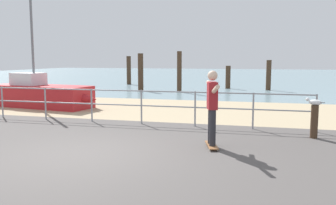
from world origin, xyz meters
name	(u,v)px	position (x,y,z in m)	size (l,w,h in m)	color
ground_plane	(62,169)	(0.00, -1.00, 0.00)	(24.00, 10.00, 0.04)	#514C49
beach_strip	(170,109)	(0.00, 7.00, 0.00)	(24.00, 6.00, 0.04)	tan
sea_surface	(230,76)	(0.00, 35.00, 0.00)	(72.00, 50.00, 0.04)	#75939E
railing_fence	(92,100)	(-1.68, 3.60, 0.70)	(13.23, 0.05, 1.05)	gray
sailboat	(43,95)	(-5.11, 6.17, 0.52)	(5.06, 2.08, 4.82)	#B21E23
skateboard	(212,145)	(2.42, 1.22, 0.07)	(0.41, 0.82, 0.08)	brown
skateboarder	(212,103)	(2.42, 1.22, 1.02)	(0.48, 1.41, 1.65)	#26262B
bollard_short	(314,122)	(4.76, 2.81, 0.42)	(0.18, 0.18, 0.85)	#422D1E
seagull	(315,102)	(4.75, 2.82, 0.92)	(0.45, 0.28, 0.18)	white
groyne_post_0	(129,70)	(-6.29, 19.07, 1.07)	(0.33, 0.33, 2.15)	#422D1E
groyne_post_1	(141,72)	(-3.75, 14.40, 1.14)	(0.33, 0.33, 2.29)	#422D1E
groyne_post_2	(179,72)	(-1.21, 13.95, 1.20)	(0.28, 0.28, 2.40)	#422D1E
groyne_post_3	(228,77)	(1.33, 17.14, 0.75)	(0.32, 0.32, 1.50)	#422D1E
groyne_post_4	(269,75)	(3.87, 16.53, 0.94)	(0.30, 0.30, 1.88)	#422D1E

